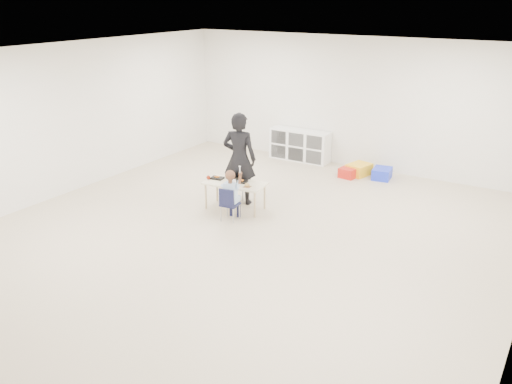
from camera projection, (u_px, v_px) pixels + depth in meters
The scene contains 16 objects.
room at pixel (240, 153), 8.00m from camera, with size 9.00×9.02×2.80m.
table at pixel (235, 196), 9.57m from camera, with size 1.13×0.67×0.49m.
chair_near at pixel (230, 204), 9.08m from camera, with size 0.29×0.27×0.59m, color #111434, non-canonical shape.
chair_far at pixel (240, 184), 10.03m from camera, with size 0.29×0.27×0.59m, color #111434, non-canonical shape.
child at pixel (230, 194), 9.02m from camera, with size 0.39×0.39×0.93m, color #A8BCE3, non-canonical shape.
lunch_tray_near at pixel (241, 181), 9.50m from camera, with size 0.22×0.16×0.03m, color black.
lunch_tray_far at pixel (217, 178), 9.68m from camera, with size 0.22×0.16×0.03m, color black.
milk_carton at pixel (234, 183), 9.34m from camera, with size 0.07×0.07×0.10m, color white.
bread_roll at pixel (247, 185), 9.27m from camera, with size 0.09×0.09×0.07m, color tan.
apple_near at pixel (231, 178), 9.59m from camera, with size 0.07×0.07×0.07m, color maroon.
apple_far at pixel (208, 177), 9.65m from camera, with size 0.07×0.07×0.07m, color maroon.
cubby_shelf at pixel (300, 145), 12.37m from camera, with size 1.40×0.40×0.70m, color white.
adult at pixel (239, 159), 9.67m from camera, with size 0.61×0.40×1.68m, color black.
bin_red at pixel (349, 172), 11.30m from camera, with size 0.33×0.42×0.20m, color red.
bin_yellow at pixel (359, 169), 11.42m from camera, with size 0.38×0.49×0.24m, color yellow.
bin_blue at pixel (382, 174), 11.19m from camera, with size 0.35×0.46×0.22m, color #1C30D6.
Camera 1 is at (4.25, -6.43, 3.62)m, focal length 38.00 mm.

